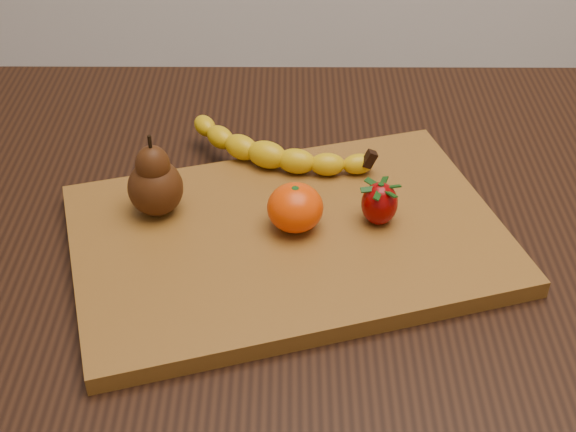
{
  "coord_description": "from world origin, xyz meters",
  "views": [
    {
      "loc": [
        0.01,
        -0.73,
        1.31
      ],
      "look_at": [
        0.01,
        -0.07,
        0.8
      ],
      "focal_mm": 50.0,
      "sensor_mm": 36.0,
      "label": 1
    }
  ],
  "objects_px": {
    "table": "(280,272)",
    "pear": "(154,175)",
    "mandarin": "(295,208)",
    "cutting_board": "(288,238)"
  },
  "relations": [
    {
      "from": "table",
      "to": "pear",
      "type": "height_order",
      "value": "pear"
    },
    {
      "from": "mandarin",
      "to": "table",
      "type": "bearing_deg",
      "value": 106.57
    },
    {
      "from": "table",
      "to": "mandarin",
      "type": "bearing_deg",
      "value": -73.43
    },
    {
      "from": "table",
      "to": "cutting_board",
      "type": "xyz_separation_m",
      "value": [
        0.01,
        -0.07,
        0.11
      ]
    },
    {
      "from": "table",
      "to": "pear",
      "type": "xyz_separation_m",
      "value": [
        -0.13,
        -0.03,
        0.16
      ]
    },
    {
      "from": "table",
      "to": "mandarin",
      "type": "xyz_separation_m",
      "value": [
        0.02,
        -0.06,
        0.14
      ]
    },
    {
      "from": "cutting_board",
      "to": "mandarin",
      "type": "height_order",
      "value": "mandarin"
    },
    {
      "from": "pear",
      "to": "mandarin",
      "type": "bearing_deg",
      "value": -10.93
    },
    {
      "from": "table",
      "to": "pear",
      "type": "distance_m",
      "value": 0.21
    },
    {
      "from": "cutting_board",
      "to": "mandarin",
      "type": "bearing_deg",
      "value": 28.92
    }
  ]
}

